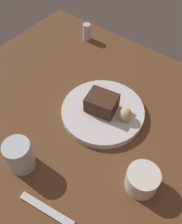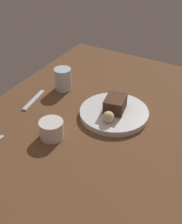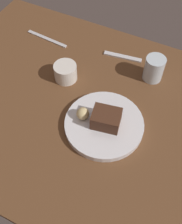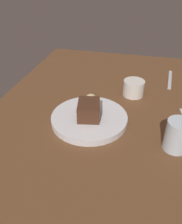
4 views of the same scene
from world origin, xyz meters
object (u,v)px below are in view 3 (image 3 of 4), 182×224
object	(u,v)px
bread_roll	(83,114)
butter_knife	(47,39)
chocolate_cake_slice	(106,119)
water_glass	(154,69)
coffee_cup	(66,72)
dessert_plate	(104,124)
dessert_spoon	(123,57)

from	to	relation	value
bread_roll	butter_knife	distance (cm)	43.59
chocolate_cake_slice	butter_knife	distance (cm)	48.82
water_glass	butter_knife	distance (cm)	46.16
water_glass	butter_knife	xyz separation A→B (cm)	(-45.94, 1.08, -4.40)
bread_roll	water_glass	world-z (taller)	water_glass
chocolate_cake_slice	water_glass	xyz separation A→B (cm)	(6.40, 27.18, -0.21)
coffee_cup	chocolate_cake_slice	bearing A→B (deg)	-30.60
dessert_plate	coffee_cup	bearing A→B (deg)	148.79
dessert_spoon	dessert_plate	bearing A→B (deg)	93.55
bread_roll	coffee_cup	size ratio (longest dim) A/B	0.50
chocolate_cake_slice	water_glass	size ratio (longest dim) A/B	0.95
dessert_plate	water_glass	distance (cm)	28.26
water_glass	chocolate_cake_slice	bearing A→B (deg)	-103.25
water_glass	dessert_plate	bearing A→B (deg)	-104.35
dessert_spoon	coffee_cup	bearing A→B (deg)	44.57
chocolate_cake_slice	bread_roll	xyz separation A→B (cm)	(-7.60, -1.13, -0.61)
water_glass	coffee_cup	distance (cm)	31.70
chocolate_cake_slice	dessert_spoon	bearing A→B (deg)	102.71
dessert_plate	dessert_spoon	bearing A→B (deg)	101.78
dessert_plate	chocolate_cake_slice	xyz separation A→B (cm)	(0.55, -0.02, 3.76)
chocolate_cake_slice	coffee_cup	xyz separation A→B (cm)	(-21.89, 12.95, -1.73)
butter_knife	coffee_cup	bearing A→B (deg)	143.65
bread_roll	butter_knife	xyz separation A→B (cm)	(-31.95, 29.38, -4.00)
dessert_plate	dessert_spoon	xyz separation A→B (cm)	(-6.72, 32.21, -0.75)
dessert_plate	bread_roll	bearing A→B (deg)	-170.75
dessert_plate	chocolate_cake_slice	distance (cm)	3.80
bread_roll	chocolate_cake_slice	bearing A→B (deg)	8.44
water_glass	dessert_spoon	xyz separation A→B (cm)	(-13.67, 5.05, -4.30)
bread_roll	coffee_cup	distance (cm)	20.10
coffee_cup	dessert_spoon	bearing A→B (deg)	52.81
bread_roll	water_glass	bearing A→B (deg)	63.69
chocolate_cake_slice	coffee_cup	bearing A→B (deg)	149.40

